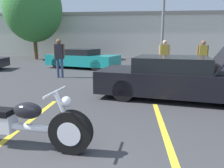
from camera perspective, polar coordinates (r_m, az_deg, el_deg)
parking_stripe_back at (r=3.59m, az=15.36°, el=-17.31°), size 0.12×5.34×0.01m
far_building at (r=23.94m, az=3.23°, el=12.89°), size 32.00×4.20×4.40m
tree_background at (r=21.13m, az=-19.94°, el=18.02°), size 4.97×4.97×7.24m
motorcycle at (r=3.89m, az=-24.79°, el=-9.27°), size 2.67×0.71×0.97m
show_car_hood_open at (r=6.78m, az=16.81°, el=1.58°), size 4.92×2.83×2.15m
parked_car_mid_row at (r=13.66m, az=-7.72°, el=6.55°), size 4.71×3.11×1.17m
spectator_near_motorcycle at (r=11.23m, az=22.55°, el=6.98°), size 0.52×0.22×1.69m
spectator_midground at (r=10.27m, az=-13.60°, el=7.44°), size 0.52×0.23×1.76m
spectator_far_lot at (r=10.94m, az=13.50°, el=7.48°), size 0.52×0.22×1.71m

